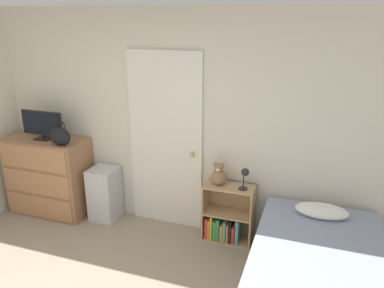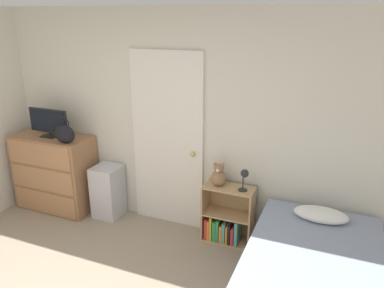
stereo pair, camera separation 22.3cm
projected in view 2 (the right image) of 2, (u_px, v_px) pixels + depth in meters
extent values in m
cube|color=beige|center=(161.00, 121.00, 4.39)|extent=(10.00, 0.06, 2.55)
cube|color=silver|center=(168.00, 141.00, 4.38)|extent=(0.89, 0.04, 2.09)
sphere|color=gold|center=(193.00, 154.00, 4.25)|extent=(0.06, 0.06, 0.06)
cube|color=#996B47|center=(56.00, 172.00, 4.90)|extent=(1.03, 0.48, 1.00)
cube|color=#AB774F|center=(45.00, 203.00, 4.79)|extent=(0.95, 0.01, 0.29)
cube|color=#AB774F|center=(42.00, 179.00, 4.69)|extent=(0.95, 0.01, 0.29)
cube|color=#AB774F|center=(38.00, 155.00, 4.58)|extent=(0.95, 0.01, 0.29)
cube|color=black|center=(50.00, 136.00, 4.73)|extent=(0.20, 0.16, 0.02)
cylinder|color=black|center=(50.00, 134.00, 4.72)|extent=(0.04, 0.04, 0.04)
cube|color=black|center=(48.00, 121.00, 4.66)|extent=(0.57, 0.02, 0.30)
cube|color=black|center=(48.00, 121.00, 4.65)|extent=(0.53, 0.01, 0.27)
ellipsoid|color=black|center=(65.00, 134.00, 4.45)|extent=(0.28, 0.13, 0.22)
torus|color=black|center=(63.00, 124.00, 4.41)|extent=(0.16, 0.01, 0.16)
cube|color=silver|center=(108.00, 191.00, 4.74)|extent=(0.32, 0.34, 0.67)
cube|color=tan|center=(206.00, 209.00, 4.29)|extent=(0.02, 0.28, 0.67)
cube|color=tan|center=(252.00, 219.00, 4.10)|extent=(0.02, 0.28, 0.67)
cube|color=tan|center=(227.00, 239.00, 4.30)|extent=(0.53, 0.28, 0.02)
cube|color=tan|center=(228.00, 214.00, 4.19)|extent=(0.53, 0.28, 0.02)
cube|color=tan|center=(229.00, 188.00, 4.09)|extent=(0.53, 0.28, 0.02)
cube|color=tan|center=(232.00, 208.00, 4.31)|extent=(0.56, 0.01, 0.67)
cube|color=red|center=(209.00, 225.00, 4.33)|extent=(0.03, 0.24, 0.25)
cube|color=orange|center=(211.00, 226.00, 4.32)|extent=(0.03, 0.24, 0.24)
cube|color=gold|center=(213.00, 226.00, 4.28)|extent=(0.02, 0.20, 0.29)
cube|color=#338C4C|center=(216.00, 228.00, 4.28)|extent=(0.04, 0.22, 0.24)
cube|color=#338C4C|center=(220.00, 228.00, 4.26)|extent=(0.03, 0.21, 0.26)
cube|color=orange|center=(223.00, 231.00, 4.25)|extent=(0.03, 0.19, 0.21)
cube|color=teal|center=(226.00, 230.00, 4.23)|extent=(0.03, 0.19, 0.24)
cube|color=orange|center=(228.00, 233.00, 4.21)|extent=(0.02, 0.17, 0.22)
cube|color=black|center=(232.00, 231.00, 4.23)|extent=(0.02, 0.24, 0.23)
cube|color=red|center=(234.00, 234.00, 4.20)|extent=(0.03, 0.18, 0.21)
cube|color=teal|center=(238.00, 231.00, 4.18)|extent=(0.03, 0.20, 0.29)
sphere|color=#8C6647|center=(219.00, 178.00, 4.10)|extent=(0.17, 0.17, 0.17)
sphere|color=#8C6647|center=(219.00, 168.00, 4.06)|extent=(0.11, 0.11, 0.11)
sphere|color=silver|center=(218.00, 170.00, 4.03)|extent=(0.04, 0.04, 0.04)
sphere|color=#8C6647|center=(216.00, 164.00, 4.07)|extent=(0.05, 0.05, 0.05)
sphere|color=#8C6647|center=(223.00, 165.00, 4.04)|extent=(0.05, 0.05, 0.05)
cylinder|color=#262628|center=(243.00, 190.00, 4.00)|extent=(0.10, 0.10, 0.01)
cylinder|color=#262628|center=(243.00, 182.00, 3.97)|extent=(0.01, 0.01, 0.17)
sphere|color=#262628|center=(245.00, 173.00, 3.92)|extent=(0.09, 0.09, 0.09)
cube|color=#8C99B2|center=(310.00, 282.00, 3.12)|extent=(1.11, 1.88, 0.44)
ellipsoid|color=white|center=(321.00, 215.00, 3.64)|extent=(0.52, 0.28, 0.12)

